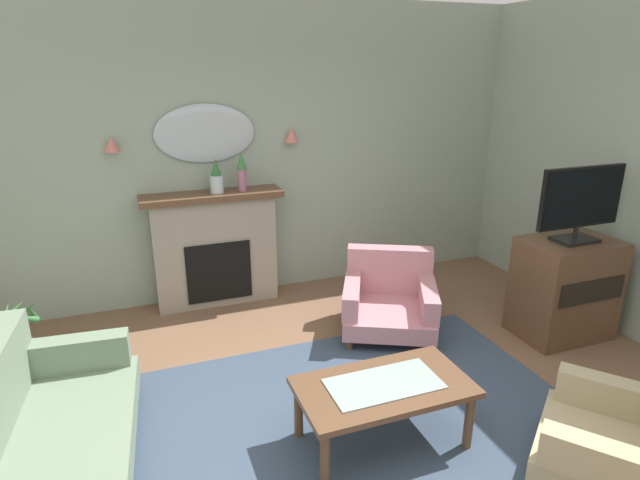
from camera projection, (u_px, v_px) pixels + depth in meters
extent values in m
cube|color=brown|center=(369.00, 455.00, 3.39)|extent=(6.66, 6.41, 0.10)
cube|color=#93A393|center=(256.00, 153.00, 5.33)|extent=(6.66, 0.10, 2.96)
cube|color=#38475B|center=(357.00, 429.00, 3.54)|extent=(3.20, 2.40, 0.01)
cube|color=gray|center=(215.00, 251.00, 5.28)|extent=(1.20, 0.28, 1.10)
cube|color=black|center=(218.00, 270.00, 5.24)|extent=(0.64, 0.12, 0.60)
cube|color=brown|center=(212.00, 196.00, 5.07)|extent=(1.36, 0.36, 0.06)
cylinder|color=silver|center=(217.00, 184.00, 5.03)|extent=(0.13, 0.13, 0.17)
cone|color=#2D6633|center=(216.00, 167.00, 4.98)|extent=(0.10, 0.10, 0.16)
cylinder|color=#9E6084|center=(242.00, 180.00, 5.11)|extent=(0.08, 0.08, 0.22)
cone|color=#38753D|center=(241.00, 161.00, 5.05)|extent=(0.10, 0.10, 0.16)
ellipsoid|color=#B2BCC6|center=(205.00, 134.00, 5.02)|extent=(0.96, 0.06, 0.56)
cone|color=#D17066|center=(111.00, 144.00, 4.71)|extent=(0.14, 0.14, 0.14)
cone|color=#D17066|center=(291.00, 135.00, 5.27)|extent=(0.14, 0.14, 0.14)
cube|color=brown|center=(384.00, 387.00, 3.30)|extent=(1.10, 0.60, 0.04)
cube|color=#8C9E99|center=(384.00, 384.00, 3.29)|extent=(0.72, 0.36, 0.01)
cylinder|color=brown|center=(325.00, 461.00, 2.99)|extent=(0.06, 0.06, 0.40)
cylinder|color=brown|center=(469.00, 421.00, 3.32)|extent=(0.06, 0.06, 0.40)
cylinder|color=brown|center=(299.00, 411.00, 3.42)|extent=(0.06, 0.06, 0.40)
cylinder|color=brown|center=(428.00, 381.00, 3.74)|extent=(0.06, 0.06, 0.40)
cube|color=gray|center=(58.00, 453.00, 3.07)|extent=(0.97, 1.76, 0.18)
cube|color=gray|center=(73.00, 354.00, 3.71)|extent=(0.77, 0.22, 0.24)
cylinder|color=brown|center=(129.00, 389.00, 3.90)|extent=(0.07, 0.07, 0.10)
cylinder|color=brown|center=(29.00, 404.00, 3.72)|extent=(0.07, 0.07, 0.10)
cube|color=tan|center=(611.00, 456.00, 3.06)|extent=(1.12, 1.12, 0.16)
cube|color=tan|center=(619.00, 398.00, 3.27)|extent=(0.56, 0.65, 0.22)
cube|color=tan|center=(613.00, 466.00, 2.72)|extent=(0.56, 0.65, 0.22)
cylinder|color=brown|center=(553.00, 422.00, 3.54)|extent=(0.06, 0.06, 0.10)
cube|color=#B77A84|center=(389.00, 315.00, 4.76)|extent=(1.07, 1.07, 0.16)
cube|color=#B77A84|center=(389.00, 270.00, 4.98)|extent=(0.79, 0.50, 0.45)
cube|color=#B77A84|center=(352.00, 294.00, 4.73)|extent=(0.45, 0.71, 0.22)
cube|color=#B77A84|center=(428.00, 298.00, 4.66)|extent=(0.45, 0.71, 0.22)
cylinder|color=brown|center=(349.00, 344.00, 4.51)|extent=(0.06, 0.06, 0.10)
cylinder|color=brown|center=(429.00, 349.00, 4.45)|extent=(0.06, 0.06, 0.10)
cylinder|color=brown|center=(353.00, 309.00, 5.15)|extent=(0.06, 0.06, 0.10)
cylinder|color=brown|center=(423.00, 313.00, 5.09)|extent=(0.06, 0.06, 0.10)
cube|color=brown|center=(564.00, 288.00, 4.66)|extent=(0.80, 0.56, 0.90)
cube|color=black|center=(592.00, 291.00, 4.38)|extent=(0.68, 0.02, 0.20)
cube|color=black|center=(574.00, 239.00, 4.50)|extent=(0.36, 0.24, 0.03)
cylinder|color=black|center=(576.00, 232.00, 4.47)|extent=(0.04, 0.04, 0.10)
cube|color=black|center=(581.00, 197.00, 4.37)|extent=(0.84, 0.04, 0.52)
cube|color=black|center=(583.00, 198.00, 4.36)|extent=(0.80, 0.01, 0.48)
cylinder|color=#474C56|center=(25.00, 350.00, 4.38)|extent=(0.17, 0.17, 0.15)
cylinder|color=brown|center=(22.00, 334.00, 4.33)|extent=(0.03, 0.03, 0.16)
cone|color=#38753D|center=(31.00, 312.00, 4.32)|extent=(0.09, 0.23, 0.20)
cone|color=#38753D|center=(27.00, 310.00, 4.36)|extent=(0.22, 0.18, 0.19)
cone|color=#38753D|center=(13.00, 312.00, 4.33)|extent=(0.23, 0.18, 0.17)
cone|color=#38753D|center=(5.00, 316.00, 4.26)|extent=(0.10, 0.24, 0.18)
cone|color=#38753D|center=(11.00, 320.00, 4.19)|extent=(0.22, 0.15, 0.22)
cone|color=#38753D|center=(23.00, 318.00, 4.22)|extent=(0.24, 0.17, 0.17)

